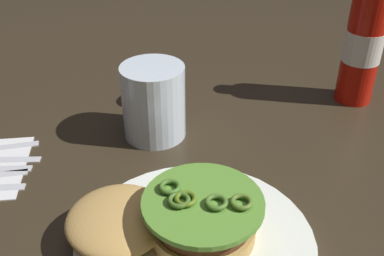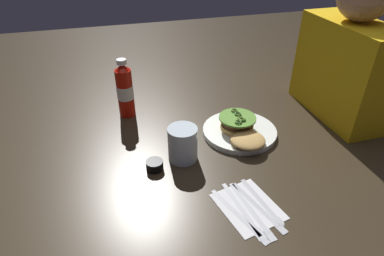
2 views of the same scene
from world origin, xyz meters
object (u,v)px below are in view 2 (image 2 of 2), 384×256
Objects in this scene: napkin at (248,206)px; butter_knife at (261,209)px; burger_sandwich at (241,129)px; fork_utensil at (245,213)px; steak_knife at (242,218)px; spoon_utensil at (267,207)px; table_knife at (254,212)px; diner_person at (348,57)px; condiment_cup at (155,165)px; dinner_plate at (239,131)px; ketchup_bottle at (125,91)px; water_glass at (183,144)px.

butter_knife reaches higher than napkin.
burger_sandwich is at bearing 166.48° from butter_knife.
fork_utensil is 1.04× the size of butter_knife.
spoon_utensil is (-0.01, 0.08, -0.00)m from steak_knife.
table_knife is 0.67m from diner_person.
steak_knife is at bearing -79.89° from spoon_utensil.
condiment_cup is at bearing -136.43° from napkin.
table_knife is at bearing -17.27° from dinner_plate.
diner_person reaches higher than spoon_utensil.
burger_sandwich is at bearing 159.19° from fork_utensil.
steak_knife is at bearing -43.37° from napkin.
butter_knife is (0.31, -0.07, -0.03)m from burger_sandwich.
ketchup_bottle is 0.35m from condiment_cup.
dinner_plate is 0.36m from fork_utensil.
burger_sandwich is at bearing 52.97° from ketchup_bottle.
condiment_cup is (0.03, -0.09, -0.04)m from water_glass.
diner_person is (-0.04, 0.40, 0.21)m from dinner_plate.
ketchup_bottle is at bearing -156.23° from napkin.
water_glass is (0.31, 0.13, -0.05)m from ketchup_bottle.
napkin is 0.32× the size of diner_person.
water_glass is at bearing -156.99° from table_knife.
steak_knife is (0.27, 0.08, -0.05)m from water_glass.
spoon_utensil is at bearing 26.70° from ketchup_bottle.
steak_knife is at bearing 15.94° from water_glass.
fork_utensil is at bearing 37.99° from condiment_cup.
ketchup_bottle reaches higher than fork_utensil.
condiment_cup is 0.29m from napkin.
dinner_plate reaches higher than table_knife.
water_glass is at bearing -152.31° from butter_knife.
water_glass is at bearing -70.67° from dinner_plate.
ketchup_bottle is at bearing -154.74° from butter_knife.
spoon_utensil is at bearing -51.32° from diner_person.
ketchup_bottle is at bearing -123.53° from dinner_plate.
dinner_plate is 0.36m from table_knife.
burger_sandwich is 0.22m from water_glass.
butter_knife is at bearing 102.52° from steak_knife.
fork_utensil is at bearing -54.49° from diner_person.
steak_knife and butter_knife have the same top height.
spoon_utensil is (0.31, -0.06, -0.03)m from burger_sandwich.
table_knife is 0.04m from spoon_utensil.
water_glass reaches higher than dinner_plate.
spoon_utensil reaches higher than napkin.
table_knife is (0.57, 0.24, -0.09)m from ketchup_bottle.
butter_knife is at bearing -13.52° from burger_sandwich.
napkin is at bearing 136.63° from steak_knife.
ketchup_bottle is 0.64m from spoon_utensil.
napkin is at bearing 143.04° from fork_utensil.
diner_person is at bearing 101.16° from condiment_cup.
water_glass is at bearing -164.06° from steak_knife.
napkin is 0.03m from table_knife.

